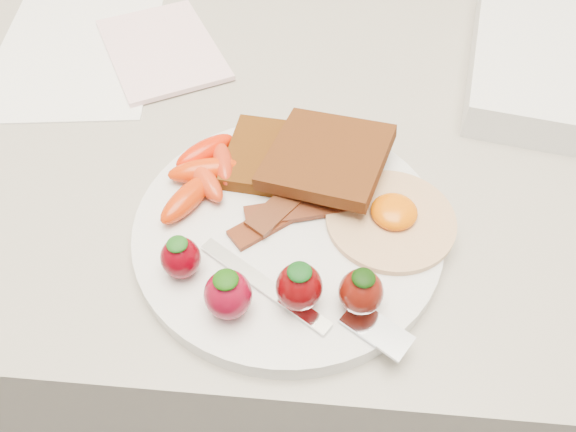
{
  "coord_description": "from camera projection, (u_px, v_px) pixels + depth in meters",
  "views": [
    {
      "loc": [
        0.01,
        1.25,
        1.3
      ],
      "look_at": [
        -0.01,
        1.55,
        0.93
      ],
      "focal_mm": 35.0,
      "sensor_mm": 36.0,
      "label": 1
    }
  ],
  "objects": [
    {
      "name": "counter",
      "position": [
        304.0,
        326.0,
        0.95
      ],
      "size": [
        2.0,
        0.6,
        0.9
      ],
      "primitive_type": "cube",
      "color": "gray",
      "rests_on": "ground"
    },
    {
      "name": "plate",
      "position": [
        288.0,
        230.0,
        0.5
      ],
      "size": [
        0.27,
        0.27,
        0.02
      ],
      "primitive_type": "cylinder",
      "color": "silver",
      "rests_on": "counter"
    },
    {
      "name": "toast_lower",
      "position": [
        276.0,
        157.0,
        0.53
      ],
      "size": [
        0.1,
        0.1,
        0.01
      ],
      "primitive_type": "cube",
      "rotation": [
        0.0,
        0.0,
        -0.1
      ],
      "color": "#471F07",
      "rests_on": "plate"
    },
    {
      "name": "toast_upper",
      "position": [
        327.0,
        157.0,
        0.51
      ],
      "size": [
        0.13,
        0.13,
        0.02
      ],
      "primitive_type": "cube",
      "rotation": [
        0.0,
        -0.1,
        -0.29
      ],
      "color": "#49210E",
      "rests_on": "toast_lower"
    },
    {
      "name": "fried_egg",
      "position": [
        392.0,
        217.0,
        0.49
      ],
      "size": [
        0.12,
        0.12,
        0.02
      ],
      "color": "beige",
      "rests_on": "plate"
    },
    {
      "name": "bacon_strips",
      "position": [
        288.0,
        209.0,
        0.49
      ],
      "size": [
        0.11,
        0.1,
        0.01
      ],
      "color": "#4F1B11",
      "rests_on": "plate"
    },
    {
      "name": "baby_carrots",
      "position": [
        204.0,
        173.0,
        0.51
      ],
      "size": [
        0.07,
        0.12,
        0.02
      ],
      "color": "red",
      "rests_on": "plate"
    },
    {
      "name": "strawberries",
      "position": [
        269.0,
        284.0,
        0.43
      ],
      "size": [
        0.18,
        0.07,
        0.04
      ],
      "color": "#5F000A",
      "rests_on": "plate"
    },
    {
      "name": "fork",
      "position": [
        314.0,
        304.0,
        0.43
      ],
      "size": [
        0.17,
        0.1,
        0.0
      ],
      "color": "white",
      "rests_on": "plate"
    },
    {
      "name": "paper_sheet",
      "position": [
        75.0,
        53.0,
        0.67
      ],
      "size": [
        0.22,
        0.27,
        0.0
      ],
      "primitive_type": "cube",
      "rotation": [
        0.0,
        0.0,
        0.12
      ],
      "color": "white",
      "rests_on": "counter"
    },
    {
      "name": "notepad",
      "position": [
        162.0,
        49.0,
        0.67
      ],
      "size": [
        0.19,
        0.21,
        0.01
      ],
      "primitive_type": "cube",
      "rotation": [
        0.0,
        0.0,
        0.5
      ],
      "color": "#FDCDD7",
      "rests_on": "paper_sheet"
    }
  ]
}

